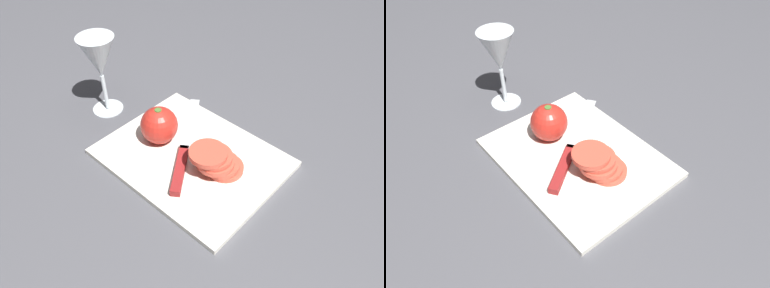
# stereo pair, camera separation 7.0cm
# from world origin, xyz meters

# --- Properties ---
(ground_plane) EXTENTS (3.00, 3.00, 0.00)m
(ground_plane) POSITION_xyz_m (0.00, 0.00, 0.00)
(ground_plane) COLOR #4C4C51
(cutting_board) EXTENTS (0.33, 0.26, 0.01)m
(cutting_board) POSITION_xyz_m (-0.02, -0.00, 0.01)
(cutting_board) COLOR silver
(cutting_board) RESTS_ON ground_plane
(wine_glass) EXTENTS (0.08, 0.08, 0.18)m
(wine_glass) POSITION_xyz_m (0.23, 0.01, 0.13)
(wine_glass) COLOR silver
(wine_glass) RESTS_ON ground_plane
(whole_tomato) EXTENTS (0.07, 0.07, 0.08)m
(whole_tomato) POSITION_xyz_m (0.06, 0.01, 0.05)
(whole_tomato) COLOR red
(whole_tomato) RESTS_ON cutting_board
(knife) EXTENTS (0.18, 0.24, 0.01)m
(knife) POSITION_xyz_m (-0.02, 0.02, 0.02)
(knife) COLOR silver
(knife) RESTS_ON cutting_board
(tomato_slice_stack_near) EXTENTS (0.09, 0.09, 0.05)m
(tomato_slice_stack_near) POSITION_xyz_m (-0.08, -0.00, 0.04)
(tomato_slice_stack_near) COLOR #DB4C38
(tomato_slice_stack_near) RESTS_ON cutting_board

